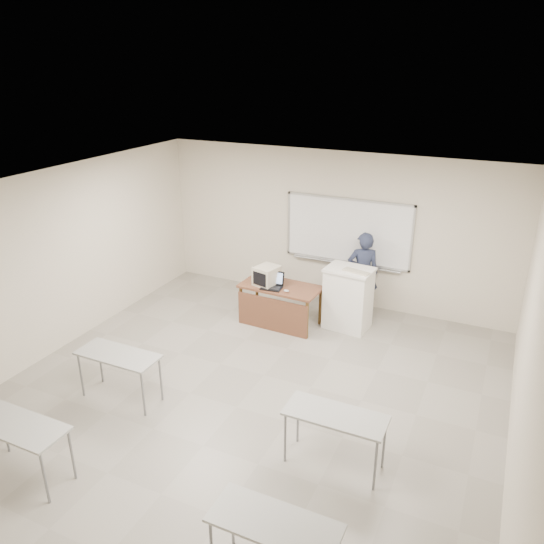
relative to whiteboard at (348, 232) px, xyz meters
The scene contains 10 objects.
floor 4.25m from the whiteboard, 94.32° to the right, with size 7.00×8.00×0.01m, color gray.
whiteboard is the anchor object (origin of this frame).
student_desks 5.39m from the whiteboard, 93.23° to the right, with size 4.40×2.20×0.73m.
instructor_desk 1.92m from the whiteboard, 118.09° to the right, with size 1.45×0.72×0.75m.
podium 1.40m from the whiteboard, 69.70° to the right, with size 0.81×0.59×1.15m.
crt_monitor 1.84m from the whiteboard, 126.29° to the right, with size 0.38×0.43×0.36m.
laptop 1.86m from the whiteboard, 120.84° to the right, with size 0.36×0.33×0.27m.
mouse 1.82m from the whiteboard, 110.61° to the right, with size 0.10×0.07×0.04m, color #B5B8BD.
keyboard 1.28m from the whiteboard, 65.11° to the right, with size 0.47×0.16×0.03m, color #B7AE96.
presenter 0.86m from the whiteboard, 36.49° to the right, with size 0.59×0.39×1.62m, color black.
Camera 1 is at (3.08, -5.42, 4.57)m, focal length 35.00 mm.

